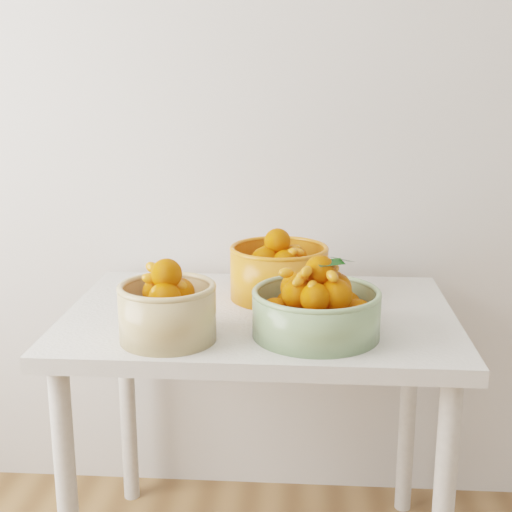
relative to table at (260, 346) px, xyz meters
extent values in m
cube|color=silver|center=(0.30, 0.40, 0.70)|extent=(4.00, 0.04, 2.70)
cube|color=silver|center=(0.00, 0.00, 0.08)|extent=(1.00, 0.70, 0.04)
cylinder|color=silver|center=(-0.44, -0.29, -0.30)|extent=(0.05, 0.05, 0.71)
cylinder|color=silver|center=(-0.44, 0.29, -0.30)|extent=(0.05, 0.05, 0.71)
cylinder|color=silver|center=(0.44, 0.29, -0.30)|extent=(0.05, 0.05, 0.71)
cylinder|color=tan|center=(-0.20, -0.22, 0.16)|extent=(0.26, 0.26, 0.13)
torus|color=tan|center=(-0.20, -0.22, 0.22)|extent=(0.26, 0.26, 0.02)
sphere|color=#D1660C|center=(-0.14, -0.22, 0.15)|extent=(0.08, 0.08, 0.08)
sphere|color=#E65400|center=(-0.18, -0.16, 0.15)|extent=(0.08, 0.08, 0.08)
sphere|color=#E65400|center=(-0.24, -0.18, 0.15)|extent=(0.08, 0.08, 0.08)
sphere|color=#E65400|center=(-0.24, -0.25, 0.15)|extent=(0.08, 0.08, 0.08)
sphere|color=#E65400|center=(-0.18, -0.27, 0.15)|extent=(0.08, 0.08, 0.08)
sphere|color=#E65400|center=(-0.20, -0.22, 0.15)|extent=(0.07, 0.07, 0.07)
sphere|color=#E65400|center=(-0.17, -0.20, 0.20)|extent=(0.07, 0.07, 0.07)
sphere|color=#E65400|center=(-0.22, -0.20, 0.20)|extent=(0.07, 0.07, 0.07)
sphere|color=#E65400|center=(-0.20, -0.25, 0.20)|extent=(0.08, 0.08, 0.08)
sphere|color=#E65400|center=(-0.20, -0.22, 0.25)|extent=(0.07, 0.07, 0.07)
ellipsoid|color=orange|center=(-0.19, -0.20, 0.26)|extent=(0.04, 0.05, 0.03)
ellipsoid|color=orange|center=(-0.21, -0.26, 0.23)|extent=(0.04, 0.05, 0.03)
ellipsoid|color=orange|center=(-0.24, -0.23, 0.24)|extent=(0.04, 0.04, 0.04)
ellipsoid|color=orange|center=(-0.20, -0.21, 0.23)|extent=(0.04, 0.04, 0.03)
ellipsoid|color=orange|center=(-0.17, -0.22, 0.23)|extent=(0.04, 0.03, 0.04)
ellipsoid|color=orange|center=(-0.24, -0.19, 0.26)|extent=(0.04, 0.05, 0.04)
ellipsoid|color=orange|center=(-0.19, -0.22, 0.23)|extent=(0.04, 0.04, 0.04)
cylinder|color=#809F6E|center=(0.14, -0.17, 0.15)|extent=(0.34, 0.34, 0.10)
torus|color=#809F6E|center=(0.14, -0.17, 0.20)|extent=(0.34, 0.34, 0.01)
sphere|color=#E65400|center=(0.24, -0.16, 0.15)|extent=(0.08, 0.08, 0.08)
sphere|color=#E65400|center=(0.21, -0.10, 0.15)|extent=(0.08, 0.08, 0.08)
sphere|color=#E65400|center=(0.14, -0.07, 0.15)|extent=(0.08, 0.08, 0.08)
sphere|color=#E65400|center=(0.08, -0.09, 0.15)|extent=(0.07, 0.07, 0.07)
sphere|color=#E65400|center=(0.05, -0.17, 0.15)|extent=(0.08, 0.08, 0.08)
sphere|color=#E65400|center=(0.08, -0.24, 0.15)|extent=(0.08, 0.08, 0.08)
sphere|color=#E65400|center=(0.14, -0.26, 0.15)|extent=(0.08, 0.08, 0.08)
sphere|color=#E65400|center=(0.21, -0.23, 0.15)|extent=(0.07, 0.07, 0.07)
sphere|color=#E65400|center=(0.14, -0.17, 0.15)|extent=(0.07, 0.07, 0.07)
sphere|color=#E65400|center=(0.19, -0.14, 0.20)|extent=(0.07, 0.07, 0.07)
sphere|color=#E65400|center=(0.15, -0.11, 0.20)|extent=(0.07, 0.07, 0.07)
sphere|color=#E65400|center=(0.10, -0.14, 0.20)|extent=(0.08, 0.08, 0.08)
sphere|color=#E65400|center=(0.10, -0.19, 0.20)|extent=(0.07, 0.07, 0.07)
sphere|color=#E65400|center=(0.14, -0.22, 0.20)|extent=(0.07, 0.07, 0.07)
sphere|color=#E65400|center=(0.19, -0.20, 0.20)|extent=(0.08, 0.08, 0.08)
sphere|color=#E65400|center=(0.15, -0.16, 0.25)|extent=(0.07, 0.07, 0.07)
ellipsoid|color=orange|center=(0.14, -0.13, 0.24)|extent=(0.03, 0.04, 0.04)
ellipsoid|color=orange|center=(0.07, -0.19, 0.25)|extent=(0.04, 0.04, 0.03)
ellipsoid|color=orange|center=(0.18, -0.21, 0.25)|extent=(0.05, 0.05, 0.04)
ellipsoid|color=orange|center=(0.15, -0.15, 0.26)|extent=(0.04, 0.05, 0.04)
ellipsoid|color=orange|center=(0.14, -0.16, 0.23)|extent=(0.03, 0.04, 0.03)
ellipsoid|color=orange|center=(0.11, -0.20, 0.25)|extent=(0.04, 0.04, 0.03)
ellipsoid|color=orange|center=(0.12, -0.20, 0.26)|extent=(0.04, 0.05, 0.04)
ellipsoid|color=orange|center=(0.13, -0.16, 0.24)|extent=(0.04, 0.03, 0.03)
ellipsoid|color=orange|center=(0.10, -0.21, 0.24)|extent=(0.05, 0.04, 0.04)
ellipsoid|color=orange|center=(0.14, -0.16, 0.25)|extent=(0.05, 0.04, 0.03)
ellipsoid|color=orange|center=(0.13, -0.22, 0.23)|extent=(0.04, 0.04, 0.04)
ellipsoid|color=orange|center=(0.16, -0.17, 0.22)|extent=(0.04, 0.04, 0.03)
ellipsoid|color=orange|center=(0.19, -0.13, 0.23)|extent=(0.05, 0.04, 0.03)
ellipsoid|color=orange|center=(0.14, -0.18, 0.22)|extent=(0.03, 0.04, 0.03)
ellipsoid|color=orange|center=(0.14, -0.17, 0.25)|extent=(0.05, 0.04, 0.04)
ellipsoid|color=orange|center=(0.16, -0.16, 0.25)|extent=(0.04, 0.04, 0.03)
ellipsoid|color=orange|center=(0.18, -0.12, 0.25)|extent=(0.04, 0.05, 0.04)
cylinder|color=orange|center=(0.04, 0.12, 0.17)|extent=(0.33, 0.33, 0.14)
torus|color=orange|center=(0.04, 0.12, 0.23)|extent=(0.33, 0.33, 0.01)
sphere|color=#D1660C|center=(0.12, 0.13, 0.15)|extent=(0.08, 0.08, 0.08)
sphere|color=#E65400|center=(0.08, 0.19, 0.15)|extent=(0.07, 0.07, 0.07)
sphere|color=#E65400|center=(0.00, 0.19, 0.15)|extent=(0.07, 0.07, 0.07)
sphere|color=#E65400|center=(-0.04, 0.12, 0.15)|extent=(0.08, 0.08, 0.08)
sphere|color=#E65400|center=(0.01, 0.05, 0.15)|extent=(0.08, 0.08, 0.08)
sphere|color=#E65400|center=(0.09, 0.06, 0.15)|extent=(0.08, 0.08, 0.08)
sphere|color=#E65400|center=(0.04, 0.12, 0.15)|extent=(0.07, 0.07, 0.07)
sphere|color=#E65400|center=(0.08, 0.14, 0.20)|extent=(0.07, 0.07, 0.07)
sphere|color=#E65400|center=(0.02, 0.16, 0.20)|extent=(0.07, 0.07, 0.07)
sphere|color=#E65400|center=(0.01, 0.10, 0.20)|extent=(0.08, 0.08, 0.08)
sphere|color=#E65400|center=(0.06, 0.08, 0.20)|extent=(0.07, 0.07, 0.07)
sphere|color=#E65400|center=(0.04, 0.12, 0.25)|extent=(0.07, 0.07, 0.07)
ellipsoid|color=orange|center=(0.03, 0.15, 0.26)|extent=(0.04, 0.04, 0.03)
ellipsoid|color=orange|center=(0.10, 0.10, 0.23)|extent=(0.04, 0.04, 0.04)
ellipsoid|color=orange|center=(0.00, 0.10, 0.22)|extent=(0.05, 0.04, 0.03)
ellipsoid|color=orange|center=(0.09, 0.13, 0.23)|extent=(0.04, 0.03, 0.03)
ellipsoid|color=orange|center=(0.08, 0.08, 0.24)|extent=(0.04, 0.05, 0.03)
ellipsoid|color=orange|center=(0.04, 0.11, 0.23)|extent=(0.04, 0.05, 0.04)
ellipsoid|color=orange|center=(0.04, 0.11, 0.23)|extent=(0.03, 0.04, 0.04)
camera|label=1|loc=(0.11, -1.75, 0.69)|focal=50.00mm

